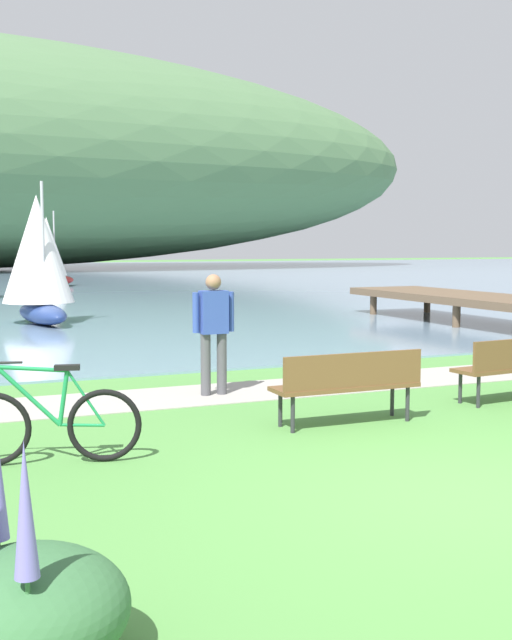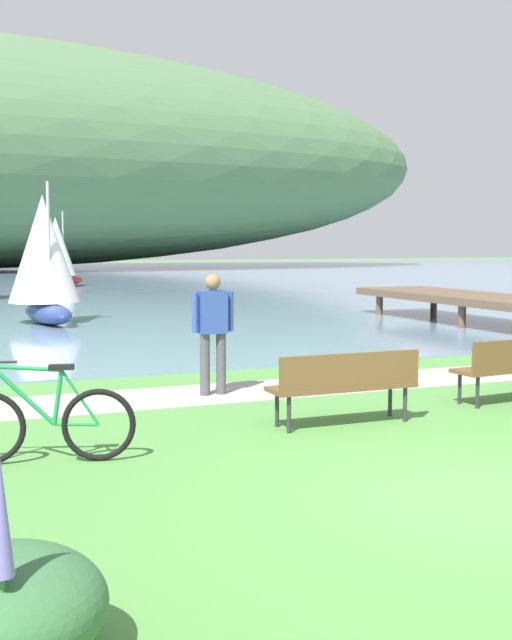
% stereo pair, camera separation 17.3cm
% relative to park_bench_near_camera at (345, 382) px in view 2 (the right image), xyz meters
% --- Properties ---
extents(ground_plane, '(200.00, 200.00, 0.00)m').
position_rel_park_bench_near_camera_xyz_m(ground_plane, '(-0.25, -2.80, -0.52)').
color(ground_plane, '#518E42').
extents(bay_water, '(180.00, 80.00, 0.04)m').
position_rel_park_bench_near_camera_xyz_m(bay_water, '(-0.25, 44.28, -0.50)').
color(bay_water, '#7A99B2').
rests_on(bay_water, ground).
extents(shoreline_path, '(60.00, 1.50, 0.01)m').
position_rel_park_bench_near_camera_xyz_m(shoreline_path, '(-0.25, 2.43, -0.52)').
color(shoreline_path, '#A39E93').
rests_on(shoreline_path, ground).
extents(park_bench_near_camera, '(1.80, 0.48, 0.88)m').
position_rel_park_bench_near_camera_xyz_m(park_bench_near_camera, '(0.00, 0.00, 0.00)').
color(park_bench_near_camera, brown).
rests_on(park_bench_near_camera, ground).
extents(bicycle_leaning_near_bench, '(1.73, 0.49, 1.01)m').
position_rel_park_bench_near_camera_xyz_m(bicycle_leaning_near_bench, '(-3.48, -0.31, -0.12)').
color(bicycle_leaning_near_bench, black).
rests_on(bicycle_leaning_near_bench, ground).
extents(person_at_shoreline, '(0.61, 0.22, 1.71)m').
position_rel_park_bench_near_camera_xyz_m(person_at_shoreline, '(-0.84, 2.35, 0.46)').
color(person_at_shoreline, '#4C4C51').
rests_on(person_at_shoreline, ground).
extents(echium_bush_beside_closest, '(1.02, 1.02, 1.42)m').
position_rel_park_bench_near_camera_xyz_m(echium_bush_beside_closest, '(-4.12, -4.04, -0.18)').
color(echium_bush_beside_closest, '#386B3D').
rests_on(echium_bush_beside_closest, ground).
extents(sailboat_nearest_to_shore, '(2.12, 3.24, 3.70)m').
position_rel_park_bench_near_camera_xyz_m(sailboat_nearest_to_shore, '(-1.78, 13.42, 1.26)').
color(sailboat_nearest_to_shore, navy).
rests_on(sailboat_nearest_to_shore, bay_water).
extents(sailboat_toward_hillside, '(3.05, 2.92, 3.74)m').
position_rel_park_bench_near_camera_xyz_m(sailboat_toward_hillside, '(1.02, 31.71, 1.28)').
color(sailboat_toward_hillside, '#B22323').
rests_on(sailboat_toward_hillside, bay_water).
extents(pier_dock, '(2.40, 10.00, 0.80)m').
position_rel_park_bench_near_camera_xyz_m(pier_dock, '(8.75, 8.28, 0.17)').
color(pier_dock, brown).
rests_on(pier_dock, ground).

